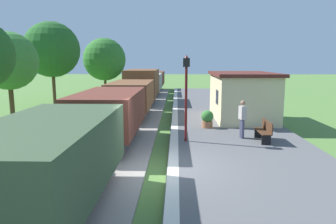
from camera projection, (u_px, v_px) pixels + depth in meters
The scene contains 15 objects.
ground_plane at pixel (161, 174), 10.34m from camera, with size 160.00×160.00×0.00m, color #517A38.
platform_slab at pixel (259, 171), 10.23m from camera, with size 6.00×60.00×0.25m, color #565659.
platform_edge_stripe at pixel (173, 167), 10.29m from camera, with size 0.36×60.00×0.01m, color silver.
track_ballast at pixel (89, 172), 10.40m from camera, with size 3.80×60.00×0.12m, color gray.
rail_near at pixel (110, 168), 10.36m from camera, with size 0.07×60.00×0.14m, color slate.
rail_far at pixel (67, 168), 10.40m from camera, with size 0.07×60.00×0.14m, color slate.
freight_train at pixel (138, 91), 23.49m from camera, with size 2.50×39.20×2.72m.
station_hut at pixel (242, 96), 18.74m from camera, with size 3.50×5.80×2.78m.
bench_near_hut at pixel (264, 131), 13.52m from camera, with size 0.42×1.50×0.91m.
person_waiting at pixel (242, 118), 14.02m from camera, with size 0.31×0.42×1.71m.
potted_planter at pixel (207, 119), 16.32m from camera, with size 0.64×0.64×0.92m.
lamp_post_near at pixel (186, 82), 13.21m from camera, with size 0.28×0.28×3.70m.
tree_trackside_far at pixel (8, 61), 18.57m from camera, with size 3.45×3.45×5.43m.
tree_field_left at pixel (52, 50), 26.78m from camera, with size 4.72×4.72×7.02m.
tree_field_distant at pixel (105, 59), 34.31m from camera, with size 4.63×4.63×6.20m.
Camera 1 is at (0.50, -9.87, 3.69)m, focal length 33.50 mm.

